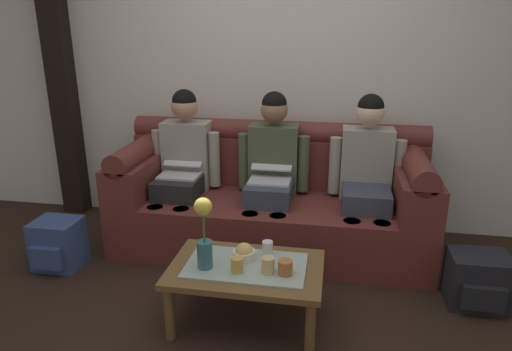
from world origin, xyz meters
TOP-DOWN VIEW (x-y plane):
  - ground_plane at (0.00, 0.00)m, footprint 14.00×14.00m
  - back_wall_patterned at (0.00, 1.70)m, footprint 6.00×0.12m
  - timber_pillar at (-1.94, 1.58)m, footprint 0.20×0.20m
  - couch at (-0.00, 1.17)m, footprint 2.38×0.88m
  - person_left at (-0.71, 1.17)m, footprint 0.56×0.67m
  - person_middle at (0.00, 1.17)m, footprint 0.56×0.67m
  - person_right at (0.71, 1.17)m, footprint 0.56×0.67m
  - coffee_table at (0.00, 0.14)m, footprint 0.88×0.57m
  - flower_vase at (-0.22, 0.07)m, footprint 0.10×0.10m
  - snack_bowl at (-0.02, 0.20)m, footprint 0.13×0.13m
  - cup_near_left at (0.14, 0.07)m, footprint 0.07×0.07m
  - cup_near_right at (0.23, 0.07)m, footprint 0.08×0.08m
  - cup_far_center at (-0.03, 0.05)m, footprint 0.07×0.07m
  - cup_far_left at (0.11, 0.26)m, footprint 0.06×0.06m
  - backpack_right at (1.40, 0.56)m, footprint 0.36×0.32m
  - backpack_left at (-1.48, 0.54)m, footprint 0.32×0.32m

SIDE VIEW (x-z plane):
  - ground_plane at x=0.00m, z-range 0.00..0.00m
  - backpack_right at x=1.40m, z-range 0.00..0.34m
  - backpack_left at x=-1.48m, z-range 0.00..0.36m
  - coffee_table at x=0.00m, z-range 0.13..0.51m
  - couch at x=0.00m, z-range -0.11..0.85m
  - snack_bowl at x=-0.02m, z-range 0.36..0.47m
  - cup_near_right at x=0.23m, z-range 0.38..0.46m
  - cup_far_center at x=-0.03m, z-range 0.38..0.47m
  - cup_near_left at x=0.14m, z-range 0.38..0.47m
  - cup_far_left at x=0.11m, z-range 0.38..0.47m
  - flower_vase at x=-0.22m, z-range 0.38..0.80m
  - person_left at x=-0.71m, z-range 0.05..1.27m
  - person_middle at x=0.00m, z-range 0.05..1.27m
  - person_right at x=0.71m, z-range 0.05..1.27m
  - back_wall_patterned at x=0.00m, z-range 0.00..2.90m
  - timber_pillar at x=-1.94m, z-range 0.00..2.90m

